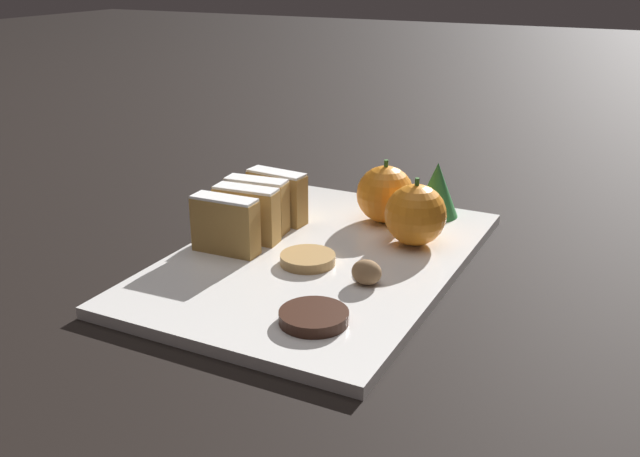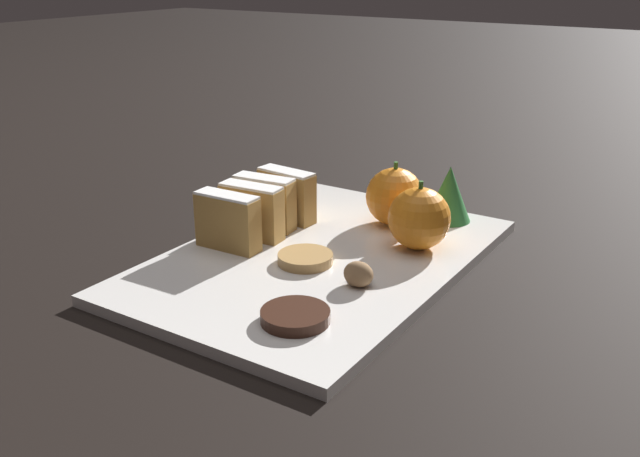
% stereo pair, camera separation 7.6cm
% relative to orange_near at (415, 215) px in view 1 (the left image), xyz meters
% --- Properties ---
extents(ground_plane, '(6.00, 6.00, 0.00)m').
position_rel_orange_near_xyz_m(ground_plane, '(-0.08, -0.08, -0.05)').
color(ground_plane, black).
extents(serving_platter, '(0.29, 0.43, 0.01)m').
position_rel_orange_near_xyz_m(serving_platter, '(-0.08, -0.08, -0.04)').
color(serving_platter, white).
rests_on(serving_platter, ground_plane).
extents(stollen_slice_front, '(0.07, 0.03, 0.06)m').
position_rel_orange_near_xyz_m(stollen_slice_front, '(-0.18, -0.12, -0.00)').
color(stollen_slice_front, '#B28442').
rests_on(stollen_slice_front, serving_platter).
extents(stollen_slice_second, '(0.08, 0.03, 0.06)m').
position_rel_orange_near_xyz_m(stollen_slice_second, '(-0.17, -0.08, -0.00)').
color(stollen_slice_second, '#B28442').
rests_on(stollen_slice_second, serving_platter).
extents(stollen_slice_third, '(0.08, 0.03, 0.06)m').
position_rel_orange_near_xyz_m(stollen_slice_third, '(-0.18, -0.04, -0.00)').
color(stollen_slice_third, '#B28442').
rests_on(stollen_slice_third, serving_platter).
extents(stollen_slice_fourth, '(0.08, 0.03, 0.06)m').
position_rel_orange_near_xyz_m(stollen_slice_fourth, '(-0.17, -0.01, -0.00)').
color(stollen_slice_fourth, '#B28442').
rests_on(stollen_slice_fourth, serving_platter).
extents(orange_near, '(0.07, 0.07, 0.08)m').
position_rel_orange_near_xyz_m(orange_near, '(0.00, 0.00, 0.00)').
color(orange_near, orange).
rests_on(orange_near, serving_platter).
extents(orange_far, '(0.07, 0.07, 0.08)m').
position_rel_orange_near_xyz_m(orange_far, '(-0.06, 0.05, 0.00)').
color(orange_far, orange).
rests_on(orange_far, serving_platter).
extents(walnut, '(0.03, 0.03, 0.03)m').
position_rel_orange_near_xyz_m(walnut, '(-0.01, -0.12, -0.02)').
color(walnut, '#8E6B47').
rests_on(walnut, serving_platter).
extents(chocolate_cookie, '(0.06, 0.06, 0.01)m').
position_rel_orange_near_xyz_m(chocolate_cookie, '(-0.02, -0.22, -0.03)').
color(chocolate_cookie, '#381E14').
rests_on(chocolate_cookie, serving_platter).
extents(gingerbread_cookie, '(0.06, 0.06, 0.01)m').
position_rel_orange_near_xyz_m(gingerbread_cookie, '(-0.08, -0.10, -0.03)').
color(gingerbread_cookie, tan).
rests_on(gingerbread_cookie, serving_platter).
extents(evergreen_sprig, '(0.06, 0.06, 0.07)m').
position_rel_orange_near_xyz_m(evergreen_sprig, '(-0.01, 0.10, -0.00)').
color(evergreen_sprig, '#2D7538').
rests_on(evergreen_sprig, serving_platter).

